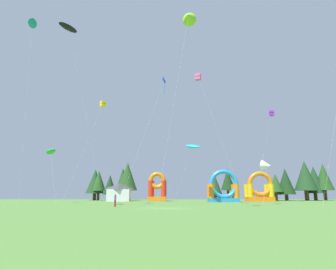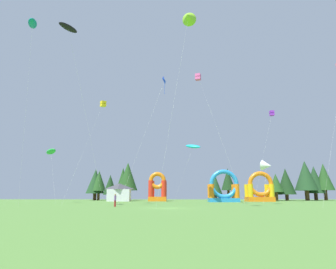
% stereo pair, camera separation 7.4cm
% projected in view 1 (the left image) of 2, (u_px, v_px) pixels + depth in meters
% --- Properties ---
extents(ground_plane, '(120.00, 120.00, 0.00)m').
position_uv_depth(ground_plane, '(167.00, 208.00, 36.31)').
color(ground_plane, '#548438').
extents(kite_green_parafoil, '(4.45, 4.60, 10.71)m').
position_uv_depth(kite_green_parafoil, '(51.00, 152.00, 59.03)').
color(kite_green_parafoil, green).
rests_on(kite_green_parafoil, ground_plane).
extents(kite_white_delta, '(2.84, 3.26, 7.56)m').
position_uv_depth(kite_white_delta, '(266.00, 165.00, 51.98)').
color(kite_white_delta, white).
rests_on(kite_white_delta, ground_plane).
extents(kite_black_parafoil, '(6.56, 7.16, 26.75)m').
position_uv_depth(kite_black_parafoil, '(68.00, 28.00, 44.71)').
color(kite_black_parafoil, black).
rests_on(kite_black_parafoil, ground_plane).
extents(kite_teal_parafoil, '(2.76, 5.70, 26.47)m').
position_uv_depth(kite_teal_parafoil, '(32.00, 23.00, 43.13)').
color(kite_teal_parafoil, '#0C7F7A').
rests_on(kite_teal_parafoil, ground_plane).
extents(kite_pink_box, '(7.13, 2.57, 21.96)m').
position_uv_depth(kite_pink_box, '(198.00, 77.00, 51.38)').
color(kite_pink_box, '#EA599E').
rests_on(kite_pink_box, ground_plane).
extents(kite_purple_box, '(5.01, 0.89, 18.39)m').
position_uv_depth(kite_purple_box, '(272.00, 113.00, 61.08)').
color(kite_purple_box, purple).
rests_on(kite_purple_box, ground_plane).
extents(kite_cyan_parafoil, '(5.69, 3.63, 11.91)m').
position_uv_depth(kite_cyan_parafoil, '(193.00, 146.00, 60.24)').
color(kite_cyan_parafoil, '#19B7CC').
rests_on(kite_cyan_parafoil, ground_plane).
extents(kite_blue_diamond, '(6.97, 3.47, 20.65)m').
position_uv_depth(kite_blue_diamond, '(165.00, 81.00, 49.26)').
color(kite_blue_diamond, blue).
rests_on(kite_blue_diamond, ground_plane).
extents(kite_yellow_box, '(5.58, 4.68, 18.47)m').
position_uv_depth(kite_yellow_box, '(103.00, 104.00, 54.96)').
color(kite_yellow_box, yellow).
rests_on(kite_yellow_box, ground_plane).
extents(kite_lime_delta, '(4.99, 2.19, 24.32)m').
position_uv_depth(kite_lime_delta, '(188.00, 17.00, 37.20)').
color(kite_lime_delta, '#8CD826').
rests_on(kite_lime_delta, ground_plane).
extents(person_near_camera, '(0.41, 0.41, 1.71)m').
position_uv_depth(person_near_camera, '(115.00, 199.00, 40.63)').
color(person_near_camera, '#B21E26').
rests_on(person_near_camera, ground_plane).
extents(inflatable_orange_dome, '(5.90, 4.34, 6.72)m').
position_uv_depth(inflatable_orange_dome, '(260.00, 191.00, 67.73)').
color(inflatable_orange_dome, orange).
rests_on(inflatable_orange_dome, ground_plane).
extents(inflatable_yellow_castle, '(4.24, 4.93, 6.81)m').
position_uv_depth(inflatable_yellow_castle, '(157.00, 190.00, 71.46)').
color(inflatable_yellow_castle, orange).
rests_on(inflatable_yellow_castle, ground_plane).
extents(inflatable_red_slide, '(6.39, 3.99, 6.84)m').
position_uv_depth(inflatable_red_slide, '(223.00, 190.00, 63.89)').
color(inflatable_red_slide, '#268CD8').
rests_on(inflatable_red_slide, ground_plane).
extents(festival_tent, '(5.22, 3.10, 4.13)m').
position_uv_depth(festival_tent, '(119.00, 192.00, 69.91)').
color(festival_tent, silver).
rests_on(festival_tent, ground_plane).
extents(tree_row_0, '(4.94, 4.94, 8.38)m').
position_uv_depth(tree_row_0, '(95.00, 181.00, 81.76)').
color(tree_row_0, '#4C331E').
rests_on(tree_row_0, ground_plane).
extents(tree_row_1, '(3.90, 3.90, 7.90)m').
position_uv_depth(tree_row_1, '(99.00, 181.00, 81.10)').
color(tree_row_1, '#4C331E').
rests_on(tree_row_1, ground_plane).
extents(tree_row_2, '(3.58, 3.58, 6.58)m').
position_uv_depth(tree_row_2, '(110.00, 185.00, 77.80)').
color(tree_row_2, '#4C331E').
rests_on(tree_row_2, ground_plane).
extents(tree_row_3, '(3.55, 3.55, 8.77)m').
position_uv_depth(tree_row_3, '(123.00, 179.00, 81.90)').
color(tree_row_3, '#4C331E').
rests_on(tree_row_3, ground_plane).
extents(tree_row_4, '(5.35, 5.35, 10.16)m').
position_uv_depth(tree_row_4, '(128.00, 176.00, 81.17)').
color(tree_row_4, '#4C331E').
rests_on(tree_row_4, ground_plane).
extents(tree_row_5, '(3.63, 3.63, 6.69)m').
position_uv_depth(tree_row_5, '(215.00, 185.00, 80.96)').
color(tree_row_5, '#4C331E').
rests_on(tree_row_5, ground_plane).
extents(tree_row_6, '(3.53, 3.53, 8.21)m').
position_uv_depth(tree_row_6, '(228.00, 179.00, 77.13)').
color(tree_row_6, '#4C331E').
rests_on(tree_row_6, ground_plane).
extents(tree_row_7, '(3.68, 3.68, 6.76)m').
position_uv_depth(tree_row_7, '(276.00, 183.00, 76.19)').
color(tree_row_7, '#4C331E').
rests_on(tree_row_7, ground_plane).
extents(tree_row_8, '(3.38, 3.38, 6.03)m').
position_uv_depth(tree_row_8, '(274.00, 186.00, 79.51)').
color(tree_row_8, '#4C331E').
rests_on(tree_row_8, ground_plane).
extents(tree_row_9, '(4.77, 4.77, 8.25)m').
position_uv_depth(tree_row_9, '(285.00, 181.00, 77.74)').
color(tree_row_9, '#4C331E').
rests_on(tree_row_9, ground_plane).
extents(tree_row_10, '(5.91, 5.91, 10.33)m').
position_uv_depth(tree_row_10, '(305.00, 176.00, 78.80)').
color(tree_row_10, '#4C331E').
rests_on(tree_row_10, ground_plane).
extents(tree_row_11, '(5.10, 5.10, 9.17)m').
position_uv_depth(tree_row_11, '(314.00, 180.00, 81.25)').
color(tree_row_11, '#4C331E').
rests_on(tree_row_11, ground_plane).
extents(tree_row_12, '(4.86, 4.86, 9.84)m').
position_uv_depth(tree_row_12, '(324.00, 177.00, 80.78)').
color(tree_row_12, '#4C331E').
rests_on(tree_row_12, ground_plane).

